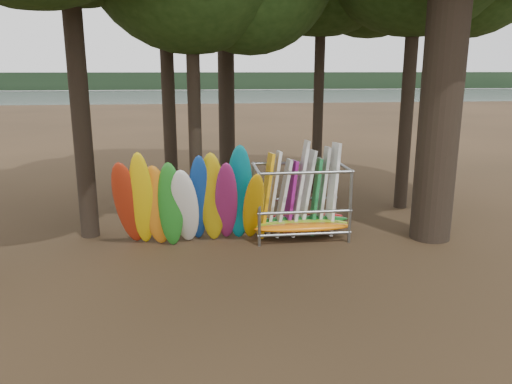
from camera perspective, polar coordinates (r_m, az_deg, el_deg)
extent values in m
plane|color=#47331E|center=(13.50, 1.07, -7.30)|extent=(120.00, 120.00, 0.00)
plane|color=gray|center=(72.64, -5.59, 10.02)|extent=(160.00, 160.00, 0.00)
cube|color=black|center=(122.51, -6.24, 12.51)|extent=(160.00, 4.00, 4.00)
cylinder|color=black|center=(15.14, -20.19, 17.71)|extent=(0.53, 0.53, 12.20)
cylinder|color=black|center=(18.24, -10.25, 17.02)|extent=(0.47, 0.47, 11.88)
cylinder|color=black|center=(20.53, -3.51, 17.66)|extent=(0.66, 0.66, 12.46)
cylinder|color=black|center=(19.74, 7.32, 16.13)|extent=(0.40, 0.40, 11.36)
cylinder|color=black|center=(15.58, -7.20, 14.15)|extent=(0.41, 0.41, 9.95)
cylinder|color=black|center=(18.24, 17.32, 15.43)|extent=(0.45, 0.45, 11.11)
cylinder|color=black|center=(15.07, 21.26, 19.35)|extent=(1.15, 1.15, 13.09)
ellipsoid|color=#B32D14|center=(14.02, -14.37, -1.37)|extent=(0.97, 1.71, 2.73)
ellipsoid|color=yellow|center=(13.83, -12.90, -0.92)|extent=(0.68, 1.63, 2.98)
ellipsoid|color=orange|center=(13.99, -11.24, -1.58)|extent=(0.90, 1.11, 2.51)
ellipsoid|color=#258024|center=(13.79, -9.72, -1.52)|extent=(0.71, 1.00, 2.61)
ellipsoid|color=white|center=(13.85, -8.13, -1.74)|extent=(0.91, 1.62, 2.51)
ellipsoid|color=#14429F|center=(13.94, -6.58, -0.85)|extent=(0.66, 1.59, 2.83)
ellipsoid|color=gold|center=(13.93, -5.01, -0.73)|extent=(0.83, 1.36, 2.87)
ellipsoid|color=#912163|center=(13.85, -3.42, -1.21)|extent=(0.71, 1.82, 2.69)
ellipsoid|color=#087180|center=(14.01, -1.92, -0.20)|extent=(0.80, 1.39, 3.05)
ellipsoid|color=#D1970A|center=(13.99, -0.30, -1.76)|extent=(0.64, 1.65, 2.36)
ellipsoid|color=orange|center=(14.53, 5.38, -4.04)|extent=(2.88, 0.55, 0.24)
ellipsoid|color=#90B418|center=(14.79, 5.15, -3.71)|extent=(2.87, 0.55, 0.24)
ellipsoid|color=#16671F|center=(15.18, 4.83, -3.24)|extent=(3.10, 0.55, 0.24)
ellipsoid|color=red|center=(15.48, 4.59, -2.89)|extent=(2.98, 0.55, 0.24)
cube|color=#F1A50C|center=(14.71, 1.14, -0.39)|extent=(0.50, 0.80, 2.52)
cube|color=silver|center=(14.94, 1.98, -0.13)|extent=(0.47, 0.77, 2.54)
cube|color=silver|center=(14.77, 3.08, -0.70)|extent=(0.52, 0.76, 2.34)
cube|color=#92187D|center=(14.97, 3.92, -0.68)|extent=(0.43, 0.79, 2.27)
cube|color=silver|center=(14.79, 5.01, 0.36)|extent=(0.56, 0.78, 2.88)
cube|color=white|center=(15.09, 5.75, 0.01)|extent=(0.56, 0.80, 2.56)
cube|color=#1B7D3A|center=(15.02, 6.80, -0.56)|extent=(0.40, 0.74, 2.34)
cube|color=silver|center=(15.18, 7.61, 0.17)|extent=(0.41, 0.77, 2.65)
cube|color=white|center=(15.04, 8.73, 0.28)|extent=(0.36, 0.81, 2.79)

